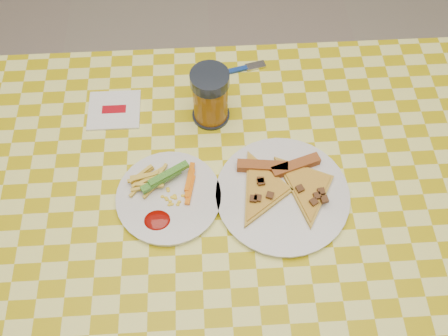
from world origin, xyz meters
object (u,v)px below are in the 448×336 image
Objects in this scene: table at (225,219)px; plate_left at (169,198)px; drink_glass at (210,97)px; plate_right at (282,195)px.

table is 6.10× the size of plate_left.
table is at bearing -85.06° from drink_glass.
drink_glass is at bearing 65.59° from plate_left.
plate_right is at bearing -1.76° from plate_left.
table is at bearing -175.03° from plate_right.
plate_right is 0.26m from drink_glass.
plate_left is at bearing -114.41° from drink_glass.
plate_left is 0.24m from drink_glass.
drink_glass is at bearing 94.94° from table.
table is 4.77× the size of plate_right.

